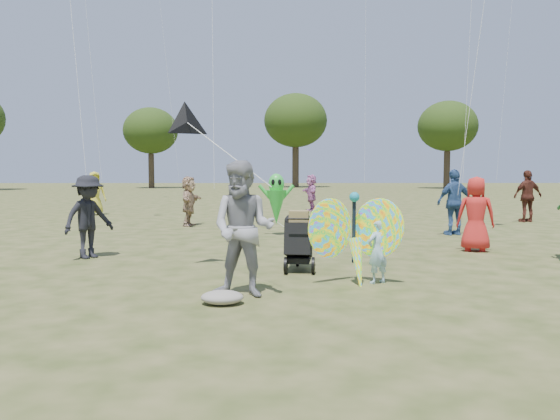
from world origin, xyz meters
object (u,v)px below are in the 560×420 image
object	(u,v)px
child_girl	(378,251)
alien_kite	(276,201)
crowd_h	(528,196)
jogging_stroller	(299,237)
crowd_b	(88,217)
crowd_a	(476,214)
adult_man	(243,229)
crowd_g	(95,193)
crowd_c	(455,202)
butterfly_kite	(355,239)
crowd_d	(189,201)
crowd_j	(311,193)

from	to	relation	value
child_girl	alien_kite	bearing A→B (deg)	-106.15
crowd_h	jogging_stroller	xyz separation A→B (m)	(-8.54, -9.46, -0.31)
jogging_stroller	alien_kite	distance (m)	5.43
crowd_b	alien_kite	bearing A→B (deg)	-6.46
crowd_a	adult_man	bearing A→B (deg)	57.32
alien_kite	child_girl	bearing A→B (deg)	-76.22
crowd_a	jogging_stroller	distance (m)	4.70
crowd_a	jogging_stroller	xyz separation A→B (m)	(-4.08, -2.33, -0.23)
crowd_b	crowd_g	distance (m)	11.94
child_girl	crowd_a	size ratio (longest dim) A/B	0.62
alien_kite	crowd_b	bearing A→B (deg)	-134.17
child_girl	jogging_stroller	distance (m)	1.70
crowd_c	butterfly_kite	world-z (taller)	crowd_c
crowd_a	butterfly_kite	distance (m)	4.83
jogging_stroller	crowd_a	bearing A→B (deg)	36.59
alien_kite	jogging_stroller	bearing A→B (deg)	-85.77
crowd_a	crowd_c	world-z (taller)	crowd_c
crowd_a	crowd_h	world-z (taller)	crowd_h
crowd_g	butterfly_kite	size ratio (longest dim) A/B	1.03
adult_man	butterfly_kite	world-z (taller)	adult_man
adult_man	crowd_d	size ratio (longest dim) A/B	1.18
crowd_b	crowd_h	size ratio (longest dim) A/B	0.93
child_girl	crowd_d	world-z (taller)	crowd_d
crowd_b	jogging_stroller	xyz separation A→B (m)	(4.28, -1.40, -0.24)
crowd_c	crowd_h	world-z (taller)	crowd_c
crowd_c	crowd_g	size ratio (longest dim) A/B	1.03
crowd_d	jogging_stroller	bearing A→B (deg)	-151.25
crowd_g	crowd_a	bearing A→B (deg)	-69.16
crowd_c	crowd_g	bearing A→B (deg)	-46.27
adult_man	crowd_h	world-z (taller)	adult_man
crowd_c	child_girl	bearing A→B (deg)	46.82
child_girl	crowd_j	distance (m)	16.35
crowd_a	child_girl	bearing A→B (deg)	66.40
crowd_h	butterfly_kite	distance (m)	13.20
child_girl	crowd_d	distance (m)	10.38
crowd_h	butterfly_kite	world-z (taller)	crowd_h
crowd_h	crowd_c	bearing A→B (deg)	33.29
crowd_a	jogging_stroller	size ratio (longest dim) A/B	1.54
butterfly_kite	alien_kite	bearing A→B (deg)	100.59
crowd_g	crowd_b	bearing A→B (deg)	-100.38
crowd_c	jogging_stroller	size ratio (longest dim) A/B	1.71
crowd_b	alien_kite	distance (m)	5.57
crowd_d	alien_kite	distance (m)	4.00
crowd_b	crowd_d	distance (m)	6.83
crowd_d	butterfly_kite	bearing A→B (deg)	-149.50
jogging_stroller	alien_kite	bearing A→B (deg)	101.03
crowd_b	butterfly_kite	bearing A→B (deg)	-79.75
adult_man	crowd_j	world-z (taller)	adult_man
alien_kite	crowd_g	bearing A→B (deg)	135.52
crowd_d	crowd_b	bearing A→B (deg)	178.47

